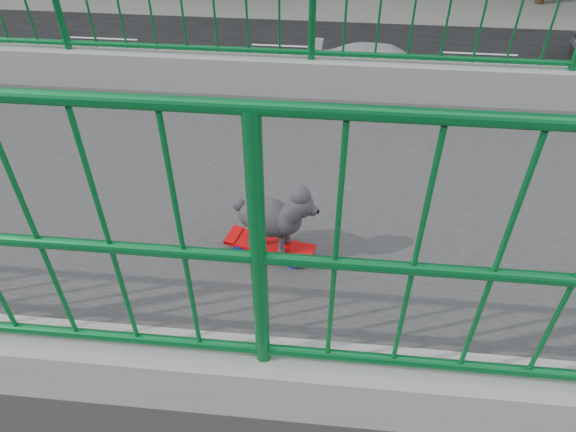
# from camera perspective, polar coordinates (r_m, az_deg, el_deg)

# --- Properties ---
(road) EXTENTS (18.00, 90.00, 0.02)m
(road) POSITION_cam_1_polar(r_m,az_deg,el_deg) (18.19, -2.07, 10.50)
(road) COLOR black
(road) RESTS_ON ground
(footbridge) EXTENTS (3.00, 24.00, 7.00)m
(footbridge) POSITION_cam_1_polar(r_m,az_deg,el_deg) (5.17, -22.69, -12.39)
(footbridge) COLOR #2D2D2F
(footbridge) RESTS_ON ground
(skateboard) EXTENTS (0.26, 0.52, 0.07)m
(skateboard) POSITION_cam_1_polar(r_m,az_deg,el_deg) (2.94, -1.97, -3.25)
(skateboard) COLOR red
(skateboard) RESTS_ON footbridge
(poodle) EXTENTS (0.27, 0.47, 0.40)m
(poodle) POSITION_cam_1_polar(r_m,az_deg,el_deg) (2.78, -1.59, 0.04)
(poodle) COLOR #28252A
(poodle) RESTS_ON skateboard
(car_3) EXTENTS (2.10, 5.17, 1.50)m
(car_3) POSITION_cam_1_polar(r_m,az_deg,el_deg) (20.10, 10.26, 15.31)
(car_3) COLOR silver
(car_3) RESTS_ON ground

